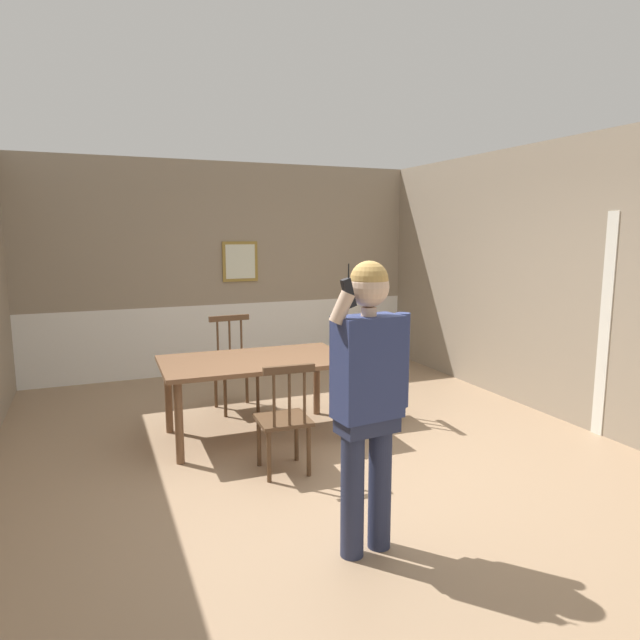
# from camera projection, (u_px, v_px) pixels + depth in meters

# --- Properties ---
(ground_plane) EXTENTS (7.82, 7.82, 0.00)m
(ground_plane) POSITION_uv_depth(u_px,v_px,m) (331.00, 466.00, 4.58)
(ground_plane) COLOR #9E7F60
(room_back_partition) EXTENTS (5.43, 0.17, 2.84)m
(room_back_partition) POSITION_uv_depth(u_px,v_px,m) (228.00, 272.00, 7.62)
(room_back_partition) COLOR gray
(room_back_partition) RESTS_ON ground_plane
(room_right_partition) EXTENTS (0.13, 7.11, 2.84)m
(room_right_partition) POSITION_uv_depth(u_px,v_px,m) (588.00, 284.00, 5.39)
(room_right_partition) COLOR gray
(room_right_partition) RESTS_ON ground_plane
(dining_table) EXTENTS (1.74, 1.02, 0.75)m
(dining_table) POSITION_uv_depth(u_px,v_px,m) (256.00, 367.00, 5.18)
(dining_table) COLOR brown
(dining_table) RESTS_ON ground_plane
(chair_near_window) EXTENTS (0.47, 0.47, 0.93)m
(chair_near_window) POSITION_uv_depth(u_px,v_px,m) (375.00, 376.00, 5.66)
(chair_near_window) COLOR #2D2319
(chair_near_window) RESTS_ON ground_plane
(chair_by_doorway) EXTENTS (0.48, 0.48, 1.01)m
(chair_by_doorway) POSITION_uv_depth(u_px,v_px,m) (235.00, 366.00, 6.02)
(chair_by_doorway) COLOR #513823
(chair_by_doorway) RESTS_ON ground_plane
(chair_at_table_head) EXTENTS (0.42, 0.42, 0.92)m
(chair_at_table_head) POSITION_uv_depth(u_px,v_px,m) (284.00, 419.00, 4.40)
(chair_at_table_head) COLOR #513823
(chair_at_table_head) RESTS_ON ground_plane
(person_figure) EXTENTS (0.55, 0.25, 1.75)m
(person_figure) POSITION_uv_depth(u_px,v_px,m) (369.00, 388.00, 3.22)
(person_figure) COLOR #282E49
(person_figure) RESTS_ON ground_plane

